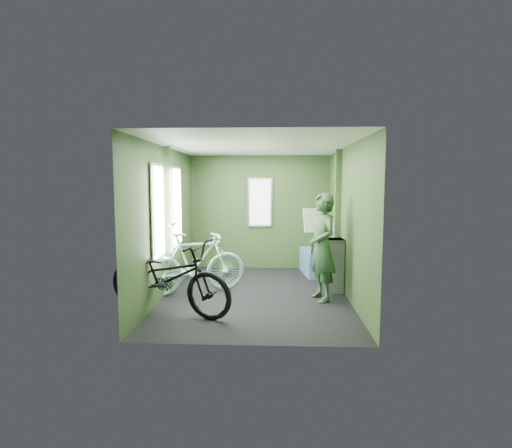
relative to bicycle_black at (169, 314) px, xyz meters
The scene contains 6 objects.
room 2.08m from the bicycle_black, 44.01° to the left, with size 4.00×4.02×2.31m.
bicycle_black is the anchor object (origin of this frame).
bicycle_mint 0.98m from the bicycle_black, 80.02° to the left, with size 0.46×1.64×0.99m, color #7CB9A9.
passenger 2.38m from the bicycle_black, 19.34° to the left, with size 0.55×0.72×1.60m.
waste_box 2.72m from the bicycle_black, 27.44° to the left, with size 0.25×0.35×0.85m, color gray.
bench_seat 3.36m from the bicycle_black, 47.30° to the left, with size 0.64×1.00×0.99m.
Camera 1 is at (0.27, -6.13, 1.73)m, focal length 28.00 mm.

